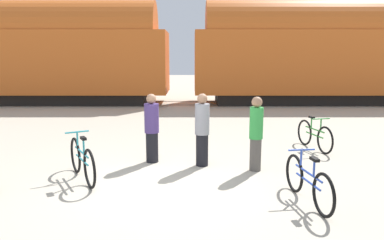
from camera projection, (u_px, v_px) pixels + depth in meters
The scene contains 10 objects.
ground_plane at pixel (164, 184), 7.06m from camera, with size 80.00×80.00×0.00m, color #B2A893.
freight_train at pixel (182, 51), 18.53m from camera, with size 28.73×3.10×5.03m.
rail_near at pixel (182, 105), 18.27m from camera, with size 40.73×0.07×0.01m, color #4C4238.
rail_far at pixel (182, 101), 19.68m from camera, with size 40.73×0.07×0.01m, color #4C4238.
bicycle_teal at pixel (83, 160), 7.22m from camera, with size 0.95×1.59×0.91m.
bicycle_blue at pixel (308, 182), 6.07m from camera, with size 0.46×1.72×0.84m.
bicycle_green at pixel (315, 135), 9.58m from camera, with size 0.50×1.64×0.86m.
person_in_green at pixel (257, 133), 7.74m from camera, with size 0.28×0.28×1.56m.
person_in_purple at pixel (152, 128), 8.38m from camera, with size 0.32×0.32×1.55m.
person_in_grey at pixel (203, 130), 8.09m from camera, with size 0.31×0.31×1.59m.
Camera 1 is at (0.54, -6.75, 2.39)m, focal length 35.00 mm.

